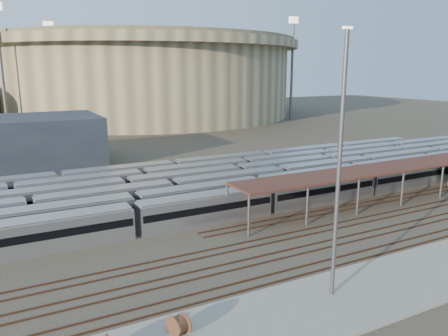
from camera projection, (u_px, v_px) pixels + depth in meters
ground at (309, 229)px, 54.14m from camera, size 420.00×420.00×0.00m
apron at (371, 290)px, 38.90m from camera, size 50.00×9.00×0.20m
subway_trains at (243, 180)px, 70.24m from camera, size 125.71×23.90×3.60m
inspection_shed at (409, 165)px, 66.44m from camera, size 60.30×6.00×5.30m
empty_tracks at (337, 242)px, 49.80m from camera, size 170.00×9.62×0.18m
stadium at (147, 76)px, 182.68m from camera, size 124.00×124.00×32.50m
floodlight_0 at (1, 64)px, 130.96m from camera, size 4.00×1.00×38.40m
floodlight_2 at (292, 65)px, 167.57m from camera, size 4.00×1.00×38.40m
floodlight_3 at (52, 66)px, 183.19m from camera, size 4.00×1.00×38.40m
cable_reel_west at (178, 325)px, 32.08m from camera, size 1.42×1.81×1.59m
yard_light_pole at (339, 168)px, 35.64m from camera, size 0.81×0.36×22.33m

